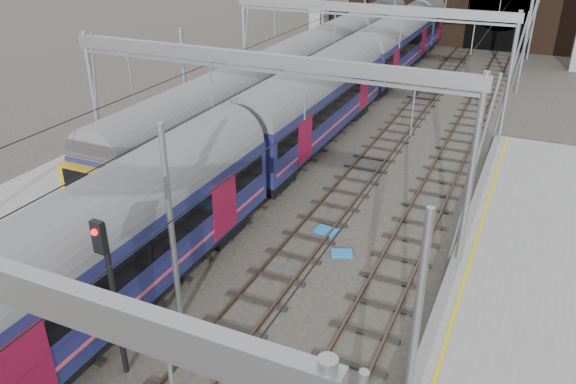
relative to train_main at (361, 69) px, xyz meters
The scene contains 11 objects.
ground 27.86m from the train_main, 85.87° to the right, with size 160.00×160.00×0.00m, color #38332D.
tracks 13.09m from the train_main, 81.03° to the right, with size 14.40×80.00×0.22m.
overhead_line 7.58m from the train_main, 72.06° to the right, with size 16.80×80.00×8.00m.
retaining_wall 24.56m from the train_main, 82.02° to the left, with size 28.00×2.75×9.00m.
train_main is the anchor object (origin of this frame).
train_second 4.38m from the train_main, 156.15° to the left, with size 2.87×49.79×4.92m.
signal_near_centre 28.62m from the train_main, 86.04° to the right, with size 0.38×0.48×5.28m.
relay_cabinet 25.43m from the train_main, 96.59° to the right, with size 0.62×0.51×1.23m, color silver.
equip_cover_a 20.14m from the train_main, 88.57° to the right, with size 0.81×0.57×0.10m, color blue.
equip_cover_b 18.91m from the train_main, 76.18° to the right, with size 0.96×0.67×0.11m, color blue.
equip_cover_c 20.61m from the train_main, 73.78° to the right, with size 0.85×0.60×0.10m, color blue.
Camera 1 is at (9.76, -10.46, 12.35)m, focal length 35.00 mm.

